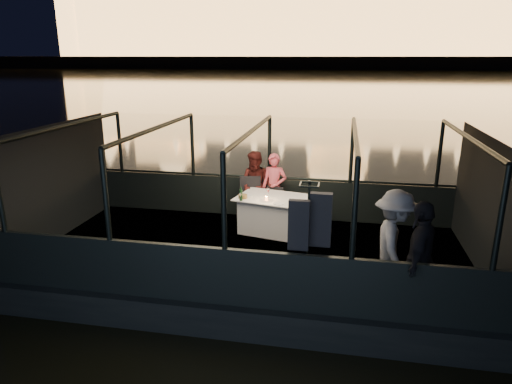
% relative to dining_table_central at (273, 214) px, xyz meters
% --- Properties ---
extents(river_water, '(500.00, 500.00, 0.00)m').
position_rel_dining_table_central_xyz_m(river_water, '(-0.24, 78.96, -0.89)').
color(river_water, black).
rests_on(river_water, ground).
extents(boat_hull, '(8.60, 4.40, 1.00)m').
position_rel_dining_table_central_xyz_m(boat_hull, '(-0.24, -1.04, -0.89)').
color(boat_hull, black).
rests_on(boat_hull, river_water).
extents(boat_deck, '(8.00, 4.00, 0.04)m').
position_rel_dining_table_central_xyz_m(boat_deck, '(-0.24, -1.04, -0.41)').
color(boat_deck, black).
rests_on(boat_deck, boat_hull).
extents(gunwale_port, '(8.00, 0.08, 0.90)m').
position_rel_dining_table_central_xyz_m(gunwale_port, '(-0.24, 0.96, 0.06)').
color(gunwale_port, black).
rests_on(gunwale_port, boat_deck).
extents(gunwale_starboard, '(8.00, 0.08, 0.90)m').
position_rel_dining_table_central_xyz_m(gunwale_starboard, '(-0.24, -3.04, 0.06)').
color(gunwale_starboard, black).
rests_on(gunwale_starboard, boat_deck).
extents(cabin_glass_port, '(8.00, 0.02, 1.40)m').
position_rel_dining_table_central_xyz_m(cabin_glass_port, '(-0.24, 0.96, 1.21)').
color(cabin_glass_port, '#99B2B2').
rests_on(cabin_glass_port, gunwale_port).
extents(cabin_glass_starboard, '(8.00, 0.02, 1.40)m').
position_rel_dining_table_central_xyz_m(cabin_glass_starboard, '(-0.24, -3.04, 1.21)').
color(cabin_glass_starboard, '#99B2B2').
rests_on(cabin_glass_starboard, gunwale_starboard).
extents(cabin_roof_glass, '(8.00, 4.00, 0.02)m').
position_rel_dining_table_central_xyz_m(cabin_roof_glass, '(-0.24, -1.04, 1.91)').
color(cabin_roof_glass, '#99B2B2').
rests_on(cabin_roof_glass, boat_deck).
extents(end_wall_fore, '(0.02, 4.00, 2.30)m').
position_rel_dining_table_central_xyz_m(end_wall_fore, '(-4.24, -1.04, 0.76)').
color(end_wall_fore, black).
rests_on(end_wall_fore, boat_deck).
extents(end_wall_aft, '(0.02, 4.00, 2.30)m').
position_rel_dining_table_central_xyz_m(end_wall_aft, '(3.76, -1.04, 0.76)').
color(end_wall_aft, black).
rests_on(end_wall_aft, boat_deck).
extents(canopy_ribs, '(8.00, 4.00, 2.30)m').
position_rel_dining_table_central_xyz_m(canopy_ribs, '(-0.24, -1.04, 0.76)').
color(canopy_ribs, black).
rests_on(canopy_ribs, boat_deck).
extents(embankment, '(400.00, 140.00, 6.00)m').
position_rel_dining_table_central_xyz_m(embankment, '(-0.24, 208.96, 0.11)').
color(embankment, '#423D33').
rests_on(embankment, ground).
extents(dining_table_central, '(1.64, 1.34, 0.77)m').
position_rel_dining_table_central_xyz_m(dining_table_central, '(0.00, 0.00, 0.00)').
color(dining_table_central, white).
rests_on(dining_table_central, boat_deck).
extents(chair_port_left, '(0.60, 0.60, 1.00)m').
position_rel_dining_table_central_xyz_m(chair_port_left, '(-0.62, 0.45, 0.06)').
color(chair_port_left, black).
rests_on(chair_port_left, boat_deck).
extents(chair_port_right, '(0.46, 0.46, 0.81)m').
position_rel_dining_table_central_xyz_m(chair_port_right, '(-0.04, 0.45, 0.06)').
color(chair_port_right, black).
rests_on(chair_port_right, boat_deck).
extents(coat_stand, '(0.61, 0.53, 1.91)m').
position_rel_dining_table_central_xyz_m(coat_stand, '(0.93, -2.78, 0.51)').
color(coat_stand, black).
rests_on(coat_stand, boat_deck).
extents(person_woman_coral, '(0.57, 0.40, 1.53)m').
position_rel_dining_table_central_xyz_m(person_woman_coral, '(-0.09, 0.72, 0.36)').
color(person_woman_coral, '#E0515D').
rests_on(person_woman_coral, boat_deck).
extents(person_man_maroon, '(0.86, 0.74, 1.56)m').
position_rel_dining_table_central_xyz_m(person_man_maroon, '(-0.49, 0.72, 0.36)').
color(person_man_maroon, '#451613').
rests_on(person_man_maroon, boat_deck).
extents(passenger_stripe, '(0.67, 1.13, 1.70)m').
position_rel_dining_table_central_xyz_m(passenger_stripe, '(2.19, -2.30, 0.47)').
color(passenger_stripe, white).
rests_on(passenger_stripe, boat_deck).
extents(passenger_dark, '(0.74, 1.09, 1.71)m').
position_rel_dining_table_central_xyz_m(passenger_dark, '(2.50, -2.76, 0.47)').
color(passenger_dark, black).
rests_on(passenger_dark, boat_deck).
extents(wine_bottle, '(0.07, 0.07, 0.29)m').
position_rel_dining_table_central_xyz_m(wine_bottle, '(-0.60, -0.36, 0.53)').
color(wine_bottle, '#123316').
rests_on(wine_bottle, dining_table_central).
extents(bread_basket, '(0.22, 0.22, 0.07)m').
position_rel_dining_table_central_xyz_m(bread_basket, '(-0.60, -0.19, 0.42)').
color(bread_basket, olive).
rests_on(bread_basket, dining_table_central).
extents(amber_candle, '(0.07, 0.07, 0.09)m').
position_rel_dining_table_central_xyz_m(amber_candle, '(-0.10, -0.25, 0.42)').
color(amber_candle, '#FF853F').
rests_on(amber_candle, dining_table_central).
extents(plate_near, '(0.25, 0.25, 0.01)m').
position_rel_dining_table_central_xyz_m(plate_near, '(0.18, -0.42, 0.39)').
color(plate_near, white).
rests_on(plate_near, dining_table_central).
extents(plate_far, '(0.35, 0.35, 0.02)m').
position_rel_dining_table_central_xyz_m(plate_far, '(-0.57, -0.00, 0.39)').
color(plate_far, white).
rests_on(plate_far, dining_table_central).
extents(wine_glass_white, '(0.07, 0.07, 0.17)m').
position_rel_dining_table_central_xyz_m(wine_glass_white, '(-0.60, -0.42, 0.48)').
color(wine_glass_white, silver).
rests_on(wine_glass_white, dining_table_central).
extents(wine_glass_red, '(0.08, 0.08, 0.19)m').
position_rel_dining_table_central_xyz_m(wine_glass_red, '(-0.09, -0.07, 0.48)').
color(wine_glass_red, silver).
rests_on(wine_glass_red, dining_table_central).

